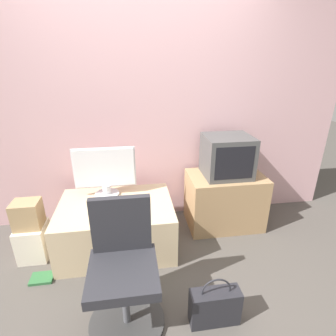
{
  "coord_description": "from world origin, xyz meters",
  "views": [
    {
      "loc": [
        -0.12,
        -1.41,
        1.71
      ],
      "look_at": [
        0.23,
        0.98,
        0.71
      ],
      "focal_mm": 28.0,
      "sensor_mm": 36.0,
      "label": 1
    }
  ],
  "objects_px": {
    "cardboard_box_lower": "(34,241)",
    "keyboard": "(107,207)",
    "main_monitor": "(105,172)",
    "crt_tv": "(227,156)",
    "book": "(42,278)",
    "handbag": "(215,306)",
    "mouse": "(131,204)",
    "office_chair": "(124,275)"
  },
  "relations": [
    {
      "from": "cardboard_box_lower",
      "to": "keyboard",
      "type": "bearing_deg",
      "value": -0.68
    },
    {
      "from": "office_chair",
      "to": "cardboard_box_lower",
      "type": "bearing_deg",
      "value": 137.52
    },
    {
      "from": "office_chair",
      "to": "handbag",
      "type": "relative_size",
      "value": 2.32
    },
    {
      "from": "keyboard",
      "to": "book",
      "type": "relative_size",
      "value": 1.77
    },
    {
      "from": "mouse",
      "to": "cardboard_box_lower",
      "type": "bearing_deg",
      "value": -179.12
    },
    {
      "from": "crt_tv",
      "to": "cardboard_box_lower",
      "type": "height_order",
      "value": "crt_tv"
    },
    {
      "from": "crt_tv",
      "to": "handbag",
      "type": "relative_size",
      "value": 1.22
    },
    {
      "from": "main_monitor",
      "to": "mouse",
      "type": "relative_size",
      "value": 8.99
    },
    {
      "from": "crt_tv",
      "to": "handbag",
      "type": "bearing_deg",
      "value": -111.52
    },
    {
      "from": "keyboard",
      "to": "book",
      "type": "bearing_deg",
      "value": -151.05
    },
    {
      "from": "main_monitor",
      "to": "cardboard_box_lower",
      "type": "height_order",
      "value": "main_monitor"
    },
    {
      "from": "mouse",
      "to": "cardboard_box_lower",
      "type": "relative_size",
      "value": 0.2
    },
    {
      "from": "mouse",
      "to": "handbag",
      "type": "distance_m",
      "value": 1.11
    },
    {
      "from": "keyboard",
      "to": "handbag",
      "type": "bearing_deg",
      "value": -49.31
    },
    {
      "from": "crt_tv",
      "to": "cardboard_box_lower",
      "type": "relative_size",
      "value": 1.44
    },
    {
      "from": "main_monitor",
      "to": "office_chair",
      "type": "xyz_separation_m",
      "value": [
        0.17,
        -1.02,
        -0.32
      ]
    },
    {
      "from": "main_monitor",
      "to": "keyboard",
      "type": "bearing_deg",
      "value": -87.63
    },
    {
      "from": "keyboard",
      "to": "cardboard_box_lower",
      "type": "distance_m",
      "value": 0.75
    },
    {
      "from": "mouse",
      "to": "keyboard",
      "type": "bearing_deg",
      "value": -174.25
    },
    {
      "from": "keyboard",
      "to": "mouse",
      "type": "height_order",
      "value": "mouse"
    },
    {
      "from": "main_monitor",
      "to": "crt_tv",
      "type": "distance_m",
      "value": 1.23
    },
    {
      "from": "main_monitor",
      "to": "book",
      "type": "xyz_separation_m",
      "value": [
        -0.54,
        -0.56,
        -0.7
      ]
    },
    {
      "from": "office_chair",
      "to": "book",
      "type": "height_order",
      "value": "office_chair"
    },
    {
      "from": "cardboard_box_lower",
      "to": "crt_tv",
      "type": "bearing_deg",
      "value": 8.07
    },
    {
      "from": "main_monitor",
      "to": "cardboard_box_lower",
      "type": "bearing_deg",
      "value": -160.07
    },
    {
      "from": "keyboard",
      "to": "office_chair",
      "type": "distance_m",
      "value": 0.78
    },
    {
      "from": "keyboard",
      "to": "cardboard_box_lower",
      "type": "height_order",
      "value": "keyboard"
    },
    {
      "from": "mouse",
      "to": "handbag",
      "type": "relative_size",
      "value": 0.17
    },
    {
      "from": "keyboard",
      "to": "main_monitor",
      "type": "bearing_deg",
      "value": 92.37
    },
    {
      "from": "office_chair",
      "to": "book",
      "type": "xyz_separation_m",
      "value": [
        -0.71,
        0.46,
        -0.38
      ]
    },
    {
      "from": "keyboard",
      "to": "mouse",
      "type": "distance_m",
      "value": 0.22
    },
    {
      "from": "mouse",
      "to": "handbag",
      "type": "height_order",
      "value": "mouse"
    },
    {
      "from": "crt_tv",
      "to": "office_chair",
      "type": "xyz_separation_m",
      "value": [
        -1.06,
        -1.04,
        -0.41
      ]
    },
    {
      "from": "book",
      "to": "handbag",
      "type": "bearing_deg",
      "value": -23.79
    },
    {
      "from": "keyboard",
      "to": "handbag",
      "type": "relative_size",
      "value": 0.84
    },
    {
      "from": "main_monitor",
      "to": "cardboard_box_lower",
      "type": "xyz_separation_m",
      "value": [
        -0.68,
        -0.24,
        -0.55
      ]
    },
    {
      "from": "book",
      "to": "keyboard",
      "type": "bearing_deg",
      "value": 28.95
    },
    {
      "from": "crt_tv",
      "to": "cardboard_box_lower",
      "type": "bearing_deg",
      "value": -171.93
    },
    {
      "from": "crt_tv",
      "to": "office_chair",
      "type": "height_order",
      "value": "crt_tv"
    },
    {
      "from": "keyboard",
      "to": "book",
      "type": "xyz_separation_m",
      "value": [
        -0.55,
        -0.31,
        -0.46
      ]
    },
    {
      "from": "handbag",
      "to": "main_monitor",
      "type": "bearing_deg",
      "value": 124.12
    },
    {
      "from": "handbag",
      "to": "book",
      "type": "bearing_deg",
      "value": 156.21
    }
  ]
}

